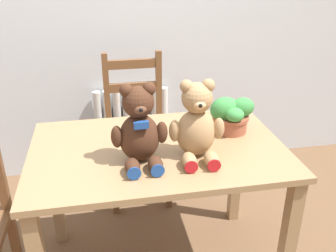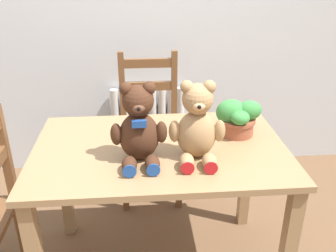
# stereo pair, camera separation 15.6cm
# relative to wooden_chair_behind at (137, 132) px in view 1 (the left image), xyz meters

# --- Properties ---
(radiator) EXTENTS (0.57, 0.10, 0.67)m
(radiator) POSITION_rel_wooden_chair_behind_xyz_m (-0.00, 0.32, -0.17)
(radiator) COLOR silver
(radiator) RESTS_ON ground_plane
(dining_table) EXTENTS (1.19, 0.77, 0.76)m
(dining_table) POSITION_rel_wooden_chair_behind_xyz_m (0.02, -0.77, 0.17)
(dining_table) COLOR #9E7A51
(dining_table) RESTS_ON ground_plane
(wooden_chair_behind) EXTENTS (0.40, 0.41, 1.00)m
(wooden_chair_behind) POSITION_rel_wooden_chair_behind_xyz_m (0.00, 0.00, 0.00)
(wooden_chair_behind) COLOR brown
(wooden_chair_behind) RESTS_ON ground_plane
(teddy_bear_left) EXTENTS (0.25, 0.25, 0.36)m
(teddy_bear_left) POSITION_rel_wooden_chair_behind_xyz_m (-0.07, -0.88, 0.44)
(teddy_bear_left) COLOR #472819
(teddy_bear_left) RESTS_ON dining_table
(teddy_bear_right) EXTENTS (0.25, 0.25, 0.36)m
(teddy_bear_right) POSITION_rel_wooden_chair_behind_xyz_m (0.18, -0.88, 0.44)
(teddy_bear_right) COLOR tan
(teddy_bear_right) RESTS_ON dining_table
(potted_plant) EXTENTS (0.22, 0.20, 0.18)m
(potted_plant) POSITION_rel_wooden_chair_behind_xyz_m (0.41, -0.67, 0.38)
(potted_plant) COLOR #9E5138
(potted_plant) RESTS_ON dining_table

